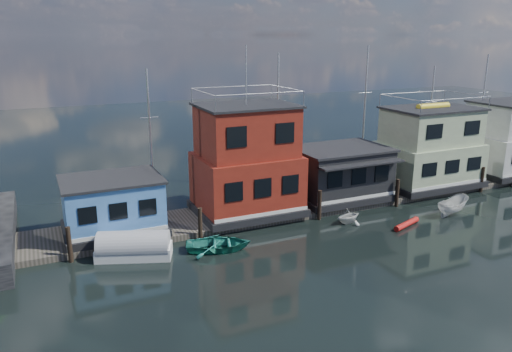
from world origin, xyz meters
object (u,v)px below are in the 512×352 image
houseboat_white (512,139)px  houseboat_red (247,162)px  dinghy_teal (219,244)px  red_kayak (407,224)px  houseboat_dark (340,173)px  houseboat_green (429,148)px  tarp_runabout (134,247)px  dinghy_white (348,216)px  houseboat_blue (113,205)px  motorboat (453,206)px

houseboat_white → houseboat_red: bearing=-180.0°
dinghy_teal → houseboat_red: bearing=-21.9°
houseboat_white → red_kayak: 19.15m
houseboat_red → houseboat_dark: bearing=-0.1°
houseboat_dark → red_kayak: size_ratio=2.71×
houseboat_red → houseboat_green: (17.00, 0.00, -0.55)m
houseboat_red → red_kayak: houseboat_red is taller
houseboat_dark → tarp_runabout: bearing=-167.7°
red_kayak → tarp_runabout: bearing=151.4°
dinghy_white → dinghy_teal: dinghy_white is taller
houseboat_blue → houseboat_green: houseboat_green is taller
houseboat_blue → houseboat_dark: size_ratio=0.86×
houseboat_blue → houseboat_dark: 17.50m
houseboat_red → tarp_runabout: bearing=-157.4°
houseboat_green → dinghy_white: 12.14m
houseboat_dark → houseboat_white: 19.03m
dinghy_teal → motorboat: (18.06, -1.15, 0.23)m
houseboat_green → red_kayak: bearing=-139.6°
houseboat_red → tarp_runabout: 10.31m
red_kayak → dinghy_white: dinghy_white is taller
houseboat_green → houseboat_blue: bearing=-180.0°
houseboat_dark → dinghy_teal: bearing=-158.2°
houseboat_dark → houseboat_green: size_ratio=0.88×
houseboat_red → motorboat: bearing=-23.0°
red_kayak → houseboat_dark: bearing=81.5°
houseboat_green → red_kayak: size_ratio=3.08×
dinghy_white → tarp_runabout: 15.01m
houseboat_red → dinghy_white: size_ratio=5.72×
dinghy_teal → motorboat: motorboat is taller
red_kayak → houseboat_white: bearing=0.4°
houseboat_green → dinghy_white: (-10.97, -4.25, -3.00)m
red_kayak → tarp_runabout: tarp_runabout is taller
red_kayak → houseboat_red: bearing=125.1°
houseboat_dark → motorboat: (6.07, -5.96, -1.76)m
dinghy_white → motorboat: 8.22m
houseboat_white → dinghy_teal: bearing=-171.1°
houseboat_blue → houseboat_green: bearing=0.0°
houseboat_white → red_kayak: (-17.68, -6.53, -3.34)m
houseboat_red → houseboat_blue: bearing=-180.0°
houseboat_dark → houseboat_blue: bearing=179.9°
houseboat_blue → houseboat_red: size_ratio=0.54×
houseboat_blue → houseboat_white: (36.50, 0.00, 1.33)m
tarp_runabout → motorboat: size_ratio=1.40×
houseboat_red → tarp_runabout: houseboat_red is taller
houseboat_dark → tarp_runabout: (-16.97, -3.71, -1.75)m
red_kayak → tarp_runabout: 18.51m
motorboat → dinghy_teal: bearing=72.7°
houseboat_blue → houseboat_dark: (17.50, -0.02, 0.21)m
houseboat_dark → houseboat_green: bearing=0.1°
dinghy_teal → motorboat: 18.10m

